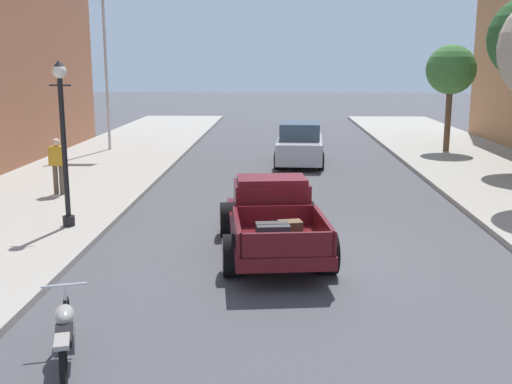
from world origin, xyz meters
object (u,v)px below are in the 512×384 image
object	(u,v)px
motorcycle_parked	(65,333)
flagpole	(109,19)
street_lamp_near	(63,132)
pedestrian_sidewalk_left	(58,163)
hotrod_truck_maroon	(272,216)
car_background_silver	(300,145)
street_tree_third	(451,70)

from	to	relation	value
motorcycle_parked	flagpole	distance (m)	20.79
street_lamp_near	pedestrian_sidewalk_left	bearing A→B (deg)	112.66
hotrod_truck_maroon	flagpole	size ratio (longest dim) A/B	0.55
motorcycle_parked	flagpole	size ratio (longest dim) A/B	0.22
street_lamp_near	flagpole	distance (m)	13.72
car_background_silver	pedestrian_sidewalk_left	distance (m)	9.91
car_background_silver	pedestrian_sidewalk_left	size ratio (longest dim) A/B	2.66
flagpole	street_tree_third	distance (m)	14.79
motorcycle_parked	street_lamp_near	xyz separation A→B (m)	(-2.15, 6.49, 1.94)
street_lamp_near	flagpole	world-z (taller)	flagpole
hotrod_truck_maroon	car_background_silver	world-z (taller)	car_background_silver
car_background_silver	flagpole	size ratio (longest dim) A/B	0.48
street_lamp_near	street_tree_third	distance (m)	18.00
motorcycle_parked	pedestrian_sidewalk_left	world-z (taller)	pedestrian_sidewalk_left
hotrod_truck_maroon	street_tree_third	world-z (taller)	street_tree_third
street_lamp_near	car_background_silver	bearing A→B (deg)	60.44
pedestrian_sidewalk_left	flagpole	bearing A→B (deg)	95.21
hotrod_truck_maroon	flagpole	bearing A→B (deg)	116.53
street_tree_third	hotrod_truck_maroon	bearing A→B (deg)	-117.52
pedestrian_sidewalk_left	car_background_silver	bearing A→B (deg)	42.79
car_background_silver	pedestrian_sidewalk_left	world-z (taller)	pedestrian_sidewalk_left
street_lamp_near	street_tree_third	world-z (taller)	street_tree_third
motorcycle_parked	street_tree_third	bearing A→B (deg)	62.62
hotrod_truck_maroon	motorcycle_parked	xyz separation A→B (m)	(-2.67, -5.24, -0.31)
hotrod_truck_maroon	pedestrian_sidewalk_left	xyz separation A→B (m)	(-6.29, 4.76, 0.33)
car_background_silver	flagpole	world-z (taller)	flagpole
pedestrian_sidewalk_left	flagpole	size ratio (longest dim) A/B	0.18
street_tree_third	flagpole	bearing A→B (deg)	-179.99
pedestrian_sidewalk_left	motorcycle_parked	bearing A→B (deg)	-70.13
hotrod_truck_maroon	street_lamp_near	world-z (taller)	street_lamp_near
motorcycle_parked	street_lamp_near	world-z (taller)	street_lamp_near
motorcycle_parked	street_lamp_near	distance (m)	7.11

